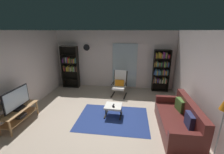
# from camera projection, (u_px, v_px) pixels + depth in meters

# --- Properties ---
(ground_plane) EXTENTS (7.02, 7.02, 0.00)m
(ground_plane) POSITION_uv_depth(u_px,v_px,m) (103.00, 120.00, 4.57)
(ground_plane) COLOR #BEAA96
(wall_back) EXTENTS (5.60, 0.06, 2.60)m
(wall_back) POSITION_uv_depth(u_px,v_px,m) (114.00, 60.00, 6.93)
(wall_back) COLOR silver
(wall_back) RESTS_ON ground
(wall_left) EXTENTS (0.06, 6.00, 2.60)m
(wall_left) POSITION_uv_depth(u_px,v_px,m) (14.00, 76.00, 4.53)
(wall_left) COLOR silver
(wall_left) RESTS_ON ground
(wall_right) EXTENTS (0.06, 6.00, 2.60)m
(wall_right) POSITION_uv_depth(u_px,v_px,m) (206.00, 84.00, 3.84)
(wall_right) COLOR silver
(wall_right) RESTS_ON ground
(glass_door_panel) EXTENTS (1.10, 0.01, 2.00)m
(glass_door_panel) POSITION_uv_depth(u_px,v_px,m) (125.00, 66.00, 6.88)
(glass_door_panel) COLOR silver
(area_rug) EXTENTS (2.13, 1.60, 0.01)m
(area_rug) POSITION_uv_depth(u_px,v_px,m) (113.00, 118.00, 4.66)
(area_rug) COLOR navy
(area_rug) RESTS_ON ground
(tv_stand) EXTENTS (0.42, 1.21, 0.47)m
(tv_stand) POSITION_uv_depth(u_px,v_px,m) (20.00, 114.00, 4.32)
(tv_stand) COLOR tan
(tv_stand) RESTS_ON ground
(television) EXTENTS (0.20, 0.93, 0.61)m
(television) POSITION_uv_depth(u_px,v_px,m) (17.00, 100.00, 4.19)
(television) COLOR black
(television) RESTS_ON tv_stand
(bookshelf_near_tv) EXTENTS (0.75, 0.30, 1.93)m
(bookshelf_near_tv) POSITION_uv_depth(u_px,v_px,m) (70.00, 66.00, 7.01)
(bookshelf_near_tv) COLOR black
(bookshelf_near_tv) RESTS_ON ground
(bookshelf_near_sofa) EXTENTS (0.68, 0.30, 1.82)m
(bookshelf_near_sofa) POSITION_uv_depth(u_px,v_px,m) (161.00, 70.00, 6.55)
(bookshelf_near_sofa) COLOR black
(bookshelf_near_sofa) RESTS_ON ground
(leather_sofa) EXTENTS (0.82, 1.94, 0.85)m
(leather_sofa) POSITION_uv_depth(u_px,v_px,m) (178.00, 121.00, 4.01)
(leather_sofa) COLOR #5B231F
(leather_sofa) RESTS_ON ground
(lounge_armchair) EXTENTS (0.64, 0.71, 1.02)m
(lounge_armchair) POSITION_uv_depth(u_px,v_px,m) (120.00, 83.00, 6.23)
(lounge_armchair) COLOR black
(lounge_armchair) RESTS_ON ground
(ottoman) EXTENTS (0.54, 0.50, 0.36)m
(ottoman) POSITION_uv_depth(u_px,v_px,m) (113.00, 107.00, 4.73)
(ottoman) COLOR white
(ottoman) RESTS_ON ground
(tv_remote) EXTENTS (0.05, 0.15, 0.02)m
(tv_remote) POSITION_uv_depth(u_px,v_px,m) (114.00, 105.00, 4.70)
(tv_remote) COLOR black
(tv_remote) RESTS_ON ottoman
(cell_phone) EXTENTS (0.10, 0.15, 0.01)m
(cell_phone) POSITION_uv_depth(u_px,v_px,m) (113.00, 107.00, 4.62)
(cell_phone) COLOR black
(cell_phone) RESTS_ON ottoman
(wall_clock) EXTENTS (0.29, 0.03, 0.29)m
(wall_clock) POSITION_uv_depth(u_px,v_px,m) (87.00, 47.00, 6.86)
(wall_clock) COLOR silver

